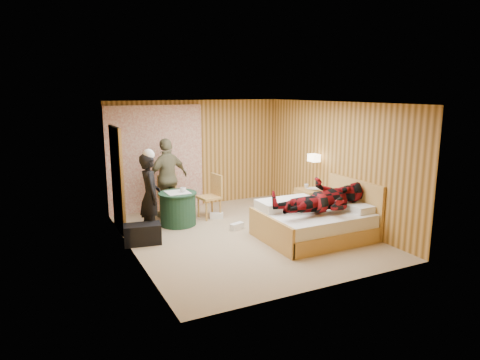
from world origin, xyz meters
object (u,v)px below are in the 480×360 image
chair_near (212,193)px  wall_lamp (314,158)px  woman_standing (150,196)px  man_on_bed (324,191)px  nightstand (309,202)px  chair_far (169,193)px  man_at_table (168,178)px  bed (314,222)px  duffel_bag (143,234)px  round_table (178,208)px

chair_near → wall_lamp: bearing=57.6°
woman_standing → man_on_bed: bearing=-114.2°
nightstand → chair_far: bearing=155.4°
man_at_table → chair_far: bearing=69.7°
bed → woman_standing: bearing=152.9°
wall_lamp → duffel_bag: 3.94m
bed → woman_standing: woman_standing is taller
chair_far → chair_near: (0.84, -0.44, 0.01)m
round_table → woman_standing: size_ratio=0.49×
chair_far → woman_standing: (-0.68, -1.11, 0.26)m
duffel_bag → bed: bearing=-9.9°
wall_lamp → woman_standing: bearing=176.2°
chair_near → man_on_bed: 2.62m
round_table → duffel_bag: (-0.93, -0.80, -0.16)m
round_table → woman_standing: woman_standing is taller
nightstand → chair_far: size_ratio=0.66×
wall_lamp → man_at_table: size_ratio=0.15×
bed → round_table: bearing=137.4°
chair_far → duffel_bag: bearing=-123.6°
bed → round_table: bed is taller
chair_near → man_on_bed: man_on_bed is taller
man_on_bed → woman_standing: bearing=149.4°
man_at_table → chair_near: bearing=131.6°
wall_lamp → duffel_bag: wall_lamp is taller
duffel_bag → man_on_bed: man_on_bed is taller
chair_near → man_at_table: size_ratio=0.55×
chair_near → woman_standing: (-1.53, -0.66, 0.25)m
round_table → chair_far: size_ratio=0.84×
nightstand → chair_far: (-2.80, 1.28, 0.23)m
duffel_bag → wall_lamp: bearing=11.2°
duffel_bag → man_at_table: (0.93, 1.45, 0.68)m
round_table → man_on_bed: man_on_bed is taller
woman_standing → nightstand: bearing=-86.6°
round_table → woman_standing: 0.95m
chair_near → man_on_bed: (1.22, -2.29, 0.40)m
chair_far → man_on_bed: size_ratio=0.53×
man_on_bed → duffel_bag: bearing=156.5°
nightstand → man_on_bed: (-0.73, -1.45, 0.64)m
woman_standing → wall_lamp: bearing=-87.5°
wall_lamp → round_table: size_ratio=0.33×
nightstand → duffel_bag: bearing=-177.8°
bed → round_table: (-2.04, 1.88, 0.05)m
round_table → chair_near: 0.89m
round_table → chair_near: (0.84, 0.18, 0.20)m
nightstand → woman_standing: size_ratio=0.39×
round_table → man_on_bed: 3.01m
wall_lamp → man_on_bed: bearing=-119.2°
chair_near → duffel_bag: size_ratio=1.46×
bed → nightstand: 1.43m
chair_near → man_at_table: 1.02m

